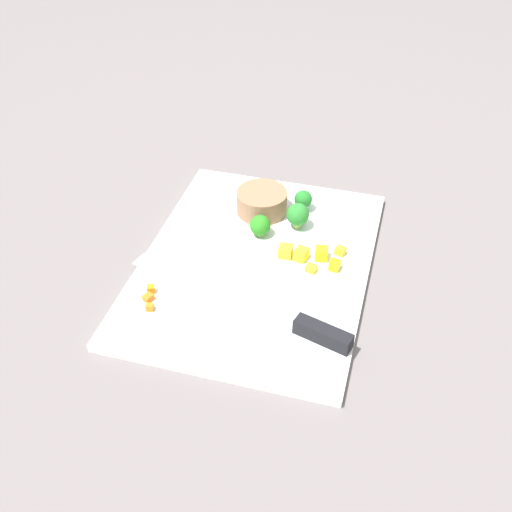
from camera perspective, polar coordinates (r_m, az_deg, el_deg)
name	(u,v)px	position (r m, az deg, el deg)	size (l,w,h in m)	color
ground_plane	(256,267)	(0.93, 0.00, -1.04)	(4.00, 4.00, 0.00)	#635C5C
cutting_board	(256,264)	(0.92, 0.00, -0.76)	(0.44, 0.33, 0.01)	white
prep_bowl	(262,202)	(1.01, 0.53, 4.98)	(0.08, 0.08, 0.04)	#8D6448
chef_knife	(280,317)	(0.83, 2.21, -5.59)	(0.12, 0.34, 0.02)	silver
carrot_dice_0	(151,289)	(0.88, -9.60, -3.02)	(0.01, 0.01, 0.01)	orange
carrot_dice_1	(150,307)	(0.86, -9.70, -4.65)	(0.01, 0.01, 0.01)	orange
carrot_dice_2	(148,298)	(0.87, -9.83, -3.77)	(0.01, 0.01, 0.01)	orange
pepper_dice_0	(335,265)	(0.91, 7.21, -0.85)	(0.01, 0.01, 0.02)	yellow
pepper_dice_1	(301,254)	(0.92, 4.15, 0.16)	(0.02, 0.02, 0.02)	yellow
pepper_dice_2	(311,268)	(0.90, 5.08, -1.12)	(0.01, 0.01, 0.01)	yellow
pepper_dice_3	(340,251)	(0.94, 7.74, 0.47)	(0.01, 0.01, 0.01)	yellow
pepper_dice_4	(286,251)	(0.93, 2.73, 0.43)	(0.02, 0.02, 0.02)	yellow
pepper_dice_5	(322,254)	(0.92, 6.02, 0.22)	(0.02, 0.02, 0.02)	yellow
broccoli_floret_0	(303,200)	(1.01, 4.34, 5.17)	(0.03, 0.03, 0.04)	#82BB5F
broccoli_floret_1	(298,215)	(0.97, 3.84, 3.78)	(0.04, 0.04, 0.04)	#8BB058
broccoli_floret_2	(260,226)	(0.96, 0.38, 2.80)	(0.03, 0.03, 0.04)	#8BAF68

